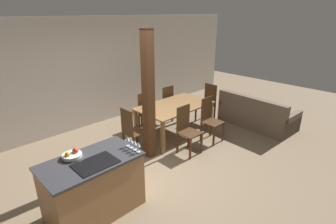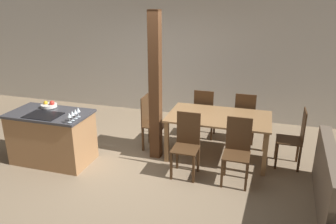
# 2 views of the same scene
# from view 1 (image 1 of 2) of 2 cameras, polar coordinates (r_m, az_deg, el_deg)

# --- Properties ---
(ground_plane) EXTENTS (16.00, 16.00, 0.00)m
(ground_plane) POSITION_cam_1_polar(r_m,az_deg,el_deg) (5.09, -3.33, -12.36)
(ground_plane) COLOR #847056
(wall_back) EXTENTS (11.20, 0.08, 2.70)m
(wall_back) POSITION_cam_1_polar(r_m,az_deg,el_deg) (6.75, -19.39, 7.51)
(wall_back) COLOR beige
(wall_back) RESTS_ON ground_plane
(kitchen_island) EXTENTS (1.35, 0.77, 0.90)m
(kitchen_island) POSITION_cam_1_polar(r_m,az_deg,el_deg) (4.06, -15.90, -15.29)
(kitchen_island) COLOR #9E7047
(kitchen_island) RESTS_ON ground_plane
(fruit_bowl) EXTENTS (0.27, 0.27, 0.12)m
(fruit_bowl) POSITION_cam_1_polar(r_m,az_deg,el_deg) (3.93, -20.14, -8.75)
(fruit_bowl) COLOR silver
(fruit_bowl) RESTS_ON kitchen_island
(wine_glass_near) EXTENTS (0.07, 0.07, 0.16)m
(wine_glass_near) POSITION_cam_1_polar(r_m,az_deg,el_deg) (3.80, -6.52, -7.11)
(wine_glass_near) COLOR silver
(wine_glass_near) RESTS_ON kitchen_island
(wine_glass_middle) EXTENTS (0.07, 0.07, 0.16)m
(wine_glass_middle) POSITION_cam_1_polar(r_m,az_deg,el_deg) (3.86, -7.29, -6.68)
(wine_glass_middle) COLOR silver
(wine_glass_middle) RESTS_ON kitchen_island
(wine_glass_far) EXTENTS (0.07, 0.07, 0.16)m
(wine_glass_far) POSITION_cam_1_polar(r_m,az_deg,el_deg) (3.92, -8.05, -6.25)
(wine_glass_far) COLOR silver
(wine_glass_far) RESTS_ON kitchen_island
(wine_glass_end) EXTENTS (0.07, 0.07, 0.16)m
(wine_glass_end) POSITION_cam_1_polar(r_m,az_deg,el_deg) (3.98, -8.78, -5.84)
(wine_glass_end) COLOR silver
(wine_glass_end) RESTS_ON kitchen_island
(dining_table) EXTENTS (1.75, 1.03, 0.77)m
(dining_table) POSITION_cam_1_polar(r_m,az_deg,el_deg) (6.10, 1.48, 0.70)
(dining_table) COLOR olive
(dining_table) RESTS_ON ground_plane
(dining_chair_near_left) EXTENTS (0.40, 0.40, 1.01)m
(dining_chair_near_left) POSITION_cam_1_polar(r_m,az_deg,el_deg) (5.43, 4.14, -3.73)
(dining_chair_near_left) COLOR #472D19
(dining_chair_near_left) RESTS_ON ground_plane
(dining_chair_near_right) EXTENTS (0.40, 0.40, 1.01)m
(dining_chair_near_right) POSITION_cam_1_polar(r_m,az_deg,el_deg) (6.00, 9.14, -1.47)
(dining_chair_near_right) COLOR #472D19
(dining_chair_near_right) RESTS_ON ground_plane
(dining_chair_far_left) EXTENTS (0.40, 0.40, 1.01)m
(dining_chair_far_left) POSITION_cam_1_polar(r_m,az_deg,el_deg) (6.42, -5.70, 0.23)
(dining_chair_far_left) COLOR #472D19
(dining_chair_far_left) RESTS_ON ground_plane
(dining_chair_far_right) EXTENTS (0.40, 0.40, 1.01)m
(dining_chair_far_right) POSITION_cam_1_polar(r_m,az_deg,el_deg) (6.91, -0.63, 1.87)
(dining_chair_far_right) COLOR #472D19
(dining_chair_far_right) RESTS_ON ground_plane
(dining_chair_head_end) EXTENTS (0.40, 0.40, 1.01)m
(dining_chair_head_end) POSITION_cam_1_polar(r_m,az_deg,el_deg) (5.40, -7.88, -4.05)
(dining_chair_head_end) COLOR #472D19
(dining_chair_head_end) RESTS_ON ground_plane
(dining_chair_foot_end) EXTENTS (0.40, 0.40, 1.01)m
(dining_chair_foot_end) POSITION_cam_1_polar(r_m,az_deg,el_deg) (7.06, 8.59, 2.05)
(dining_chair_foot_end) COLOR #472D19
(dining_chair_foot_end) RESTS_ON ground_plane
(couch) EXTENTS (1.00, 1.91, 0.84)m
(couch) POSITION_cam_1_polar(r_m,az_deg,el_deg) (7.16, 18.67, -0.76)
(couch) COLOR brown
(couch) RESTS_ON ground_plane
(timber_post) EXTENTS (0.18, 0.18, 2.53)m
(timber_post) POSITION_cam_1_polar(r_m,az_deg,el_deg) (5.02, -4.28, 3.18)
(timber_post) COLOR #4C2D19
(timber_post) RESTS_ON ground_plane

